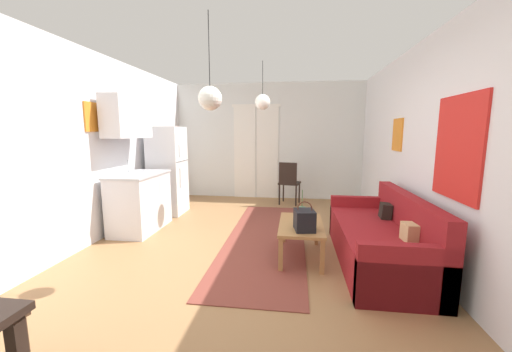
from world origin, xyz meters
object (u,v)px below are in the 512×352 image
pendant_lamp_far (263,102)px  handbag (304,220)px  pendant_lamp_near (210,98)px  accent_chair (289,181)px  bamboo_vase (302,214)px  coffee_table (301,228)px  couch (383,241)px  refrigerator (168,171)px

pendant_lamp_far → handbag: bearing=-66.3°
pendant_lamp_near → accent_chair: bearing=78.4°
accent_chair → pendant_lamp_near: 3.73m
handbag → bamboo_vase: bearing=94.3°
coffee_table → accent_chair: accent_chair is taller
couch → pendant_lamp_near: (-1.87, -0.68, 1.60)m
bamboo_vase → pendant_lamp_near: (-0.92, -0.80, 1.34)m
refrigerator → couch: bearing=-27.2°
bamboo_vase → pendant_lamp_near: size_ratio=0.46×
couch → accent_chair: (-1.17, 2.73, 0.24)m
coffee_table → refrigerator: bearing=145.6°
coffee_table → refrigerator: (-2.48, 1.70, 0.45)m
accent_chair → bamboo_vase: bearing=107.0°
coffee_table → pendant_lamp_near: size_ratio=1.05×
couch → handbag: 0.98m
couch → bamboo_vase: bearing=172.6°
handbag → pendant_lamp_far: pendant_lamp_far is taller
bamboo_vase → couch: bearing=-7.4°
bamboo_vase → handbag: size_ratio=1.22×
bamboo_vase → coffee_table: bearing=-98.7°
handbag → accent_chair: bearing=94.8°
refrigerator → accent_chair: (2.27, 0.96, -0.31)m
pendant_lamp_far → pendant_lamp_near: bearing=-98.1°
couch → bamboo_vase: bamboo_vase is taller
handbag → refrigerator: 3.19m
accent_chair → pendant_lamp_far: size_ratio=1.21×
couch → accent_chair: 2.98m
handbag → pendant_lamp_far: bearing=113.7°
refrigerator → pendant_lamp_far: pendant_lamp_far is taller
couch → refrigerator: (-3.44, 1.77, 0.55)m
handbag → accent_chair: size_ratio=0.37×
coffee_table → refrigerator: size_ratio=0.58×
coffee_table → pendant_lamp_far: (-0.63, 1.25, 1.66)m
couch → bamboo_vase: 0.99m
coffee_table → bamboo_vase: 0.17m
accent_chair → handbag: bearing=107.0°
refrigerator → handbag: bearing=-37.7°
bamboo_vase → handbag: bearing=-85.7°
bamboo_vase → refrigerator: bearing=146.6°
coffee_table → pendant_lamp_near: 1.91m
refrigerator → pendant_lamp_far: (1.86, -0.45, 1.20)m
pendant_lamp_far → coffee_table: bearing=-63.5°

